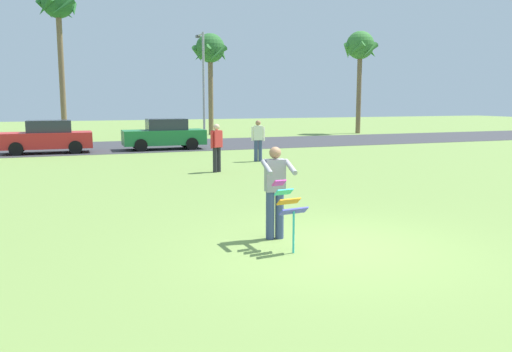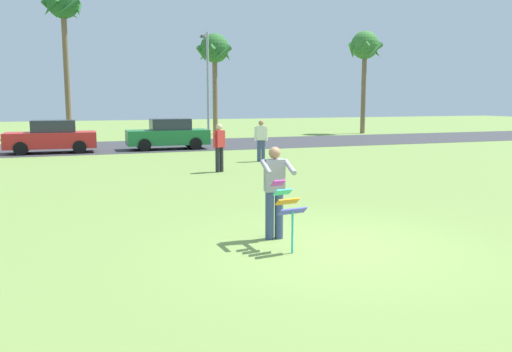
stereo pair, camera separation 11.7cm
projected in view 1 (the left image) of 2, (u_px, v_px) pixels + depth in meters
The scene contains 12 objects.
ground_plane at pixel (336, 247), 9.18m from camera, with size 120.00×120.00×0.00m, color olive.
road_strip at pixel (146, 146), 29.28m from camera, with size 120.00×8.00×0.01m, color #38383D.
person_kite_flyer at pixel (275, 189), 9.61m from camera, with size 0.60×0.70×1.73m.
kite_held at pixel (289, 204), 8.87m from camera, with size 0.53×0.67×1.20m.
parked_car_red at pixel (47, 137), 25.18m from camera, with size 4.24×1.91×1.60m.
parked_car_green at pixel (165, 135), 27.16m from camera, with size 4.23×1.89×1.60m.
palm_tree_right_near at pixel (58, 9), 33.68m from camera, with size 2.58×2.71×9.91m.
palm_tree_centre_far at pixel (210, 52), 37.81m from camera, with size 2.58×2.71×7.35m.
palm_tree_far_left at pixel (360, 49), 39.44m from camera, with size 2.58×2.71×7.72m.
streetlight_pole at pixel (203, 78), 34.85m from camera, with size 0.24×1.65×7.00m.
person_walker_near at pixel (258, 139), 21.84m from camera, with size 0.55×0.32×1.73m.
person_walker_far at pixel (217, 146), 18.60m from camera, with size 0.51×0.36×1.73m.
Camera 1 is at (-4.45, -7.84, 2.58)m, focal length 36.54 mm.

